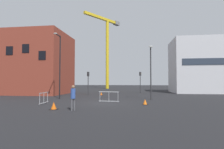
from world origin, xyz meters
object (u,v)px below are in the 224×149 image
(traffic_light_verge, at_px, (140,79))
(traffic_light_far, at_px, (88,79))
(traffic_cone_orange, at_px, (145,102))
(streetlamp_short, at_px, (151,68))
(pedestrian_walking, at_px, (73,96))
(streetlamp_tall, at_px, (59,62))
(traffic_cone_by_barrier, at_px, (101,94))
(traffic_cone_striped, at_px, (54,106))
(construction_crane, at_px, (107,43))

(traffic_light_verge, bearing_deg, traffic_light_far, -146.64)
(traffic_light_verge, distance_m, traffic_cone_orange, 15.82)
(streetlamp_short, height_order, pedestrian_walking, streetlamp_short)
(streetlamp_tall, relative_size, traffic_cone_by_barrier, 16.48)
(traffic_light_verge, relative_size, traffic_cone_orange, 7.58)
(traffic_cone_orange, distance_m, traffic_cone_by_barrier, 11.83)
(pedestrian_walking, xyz_separation_m, traffic_cone_striped, (-1.60, 0.27, -0.82))
(construction_crane, relative_size, traffic_cone_orange, 41.16)
(construction_crane, relative_size, streetlamp_short, 3.44)
(streetlamp_short, distance_m, traffic_cone_by_barrier, 9.74)
(traffic_light_verge, bearing_deg, construction_crane, 116.21)
(traffic_cone_orange, bearing_deg, streetlamp_short, 77.99)
(traffic_cone_by_barrier, xyz_separation_m, traffic_cone_striped, (-0.94, -13.87, 0.05))
(streetlamp_short, height_order, traffic_light_verge, streetlamp_short)
(streetlamp_short, distance_m, traffic_light_far, 10.93)
(traffic_cone_striped, bearing_deg, construction_crane, 93.14)
(traffic_light_verge, relative_size, traffic_cone_striped, 6.78)
(traffic_light_far, height_order, traffic_cone_by_barrier, traffic_light_far)
(streetlamp_short, distance_m, traffic_light_verge, 11.46)
(pedestrian_walking, height_order, traffic_cone_orange, pedestrian_walking)
(streetlamp_tall, xyz_separation_m, traffic_cone_orange, (9.89, -3.62, -4.25))
(traffic_light_verge, bearing_deg, pedestrian_walking, -105.41)
(traffic_light_far, bearing_deg, traffic_cone_orange, -51.51)
(traffic_light_far, distance_m, traffic_light_verge, 9.79)
(pedestrian_walking, bearing_deg, traffic_light_far, 101.02)
(streetlamp_tall, height_order, traffic_cone_by_barrier, streetlamp_tall)
(pedestrian_walking, relative_size, traffic_cone_striped, 3.26)
(construction_crane, height_order, traffic_cone_orange, construction_crane)
(traffic_light_far, bearing_deg, streetlamp_short, -33.46)
(construction_crane, bearing_deg, traffic_light_verge, -63.79)
(streetlamp_short, relative_size, pedestrian_walking, 3.27)
(traffic_light_far, height_order, traffic_cone_striped, traffic_light_far)
(traffic_cone_orange, relative_size, traffic_cone_striped, 0.89)
(construction_crane, distance_m, traffic_cone_striped, 40.09)
(streetlamp_tall, distance_m, traffic_cone_orange, 11.36)
(streetlamp_tall, bearing_deg, traffic_cone_by_barrier, 59.56)
(traffic_light_far, xyz_separation_m, pedestrian_walking, (2.77, -14.24, -1.36))
(traffic_light_verge, xyz_separation_m, pedestrian_walking, (-5.41, -19.62, -1.50))
(streetlamp_short, distance_m, pedestrian_walking, 10.68)
(traffic_cone_orange, xyz_separation_m, traffic_cone_by_barrier, (-6.05, 10.16, -0.02))
(pedestrian_walking, distance_m, traffic_cone_striped, 1.82)
(traffic_cone_orange, bearing_deg, construction_crane, 104.88)
(traffic_light_verge, bearing_deg, streetlamp_tall, -129.52)
(construction_crane, height_order, traffic_cone_by_barrier, construction_crane)
(traffic_cone_by_barrier, bearing_deg, streetlamp_tall, -120.44)
(traffic_light_far, xyz_separation_m, traffic_cone_striped, (1.17, -13.97, -2.18))
(traffic_light_verge, bearing_deg, streetlamp_short, -85.57)
(construction_crane, xyz_separation_m, traffic_cone_striped, (2.08, -37.81, -13.18))
(construction_crane, distance_m, traffic_light_far, 26.27)
(construction_crane, height_order, streetlamp_short, construction_crane)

